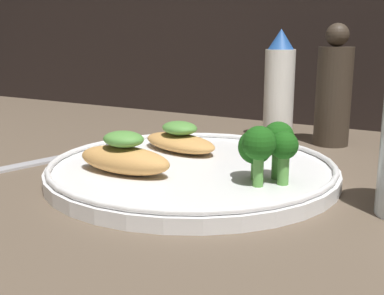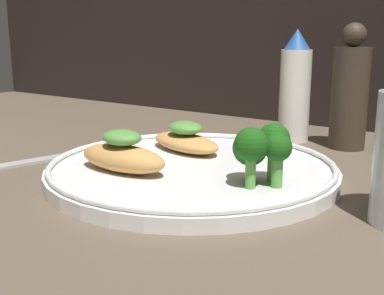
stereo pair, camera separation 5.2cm
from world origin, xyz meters
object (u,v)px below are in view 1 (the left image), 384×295
Objects in this scene: plate at (192,169)px; sauce_bottle at (279,87)px; pepper_grinder at (334,91)px; broccoli_bunch at (268,145)px.

sauce_bottle is (0.61, 24.24, 6.73)cm from plate.
pepper_grinder is at bearing 70.46° from plate.
plate is at bearing 171.11° from broccoli_bunch.
broccoli_bunch is 25.82cm from pepper_grinder.
broccoli_bunch is 27.22cm from sauce_bottle.
sauce_bottle is 0.96× the size of pepper_grinder.
broccoli_bunch is 0.43× the size of sauce_bottle.
broccoli_bunch is 0.41× the size of pepper_grinder.
pepper_grinder is at bearing 0.00° from sauce_bottle.
sauce_bottle is at bearing -180.00° from pepper_grinder.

